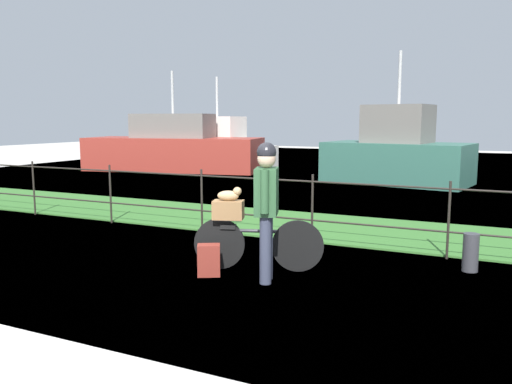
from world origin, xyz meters
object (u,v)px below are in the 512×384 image
object	(u,v)px
moored_boat_far	(217,149)
backpack_on_paving	(209,260)
terrier_dog	(230,195)
moored_boat_near	(174,149)
bicycle_main	(257,243)
wooden_crate	(228,210)
mooring_bollard	(471,252)
moored_boat_mid	(397,154)
cyclist_person	(266,200)

from	to	relation	value
moored_boat_far	backpack_on_paving	bearing A→B (deg)	-61.06
terrier_dog	moored_boat_far	bearing A→B (deg)	120.00
moored_boat_far	moored_boat_near	bearing A→B (deg)	-110.89
bicycle_main	backpack_on_paving	world-z (taller)	bicycle_main
terrier_dog	wooden_crate	bearing A→B (deg)	-161.69
bicycle_main	terrier_dog	bearing A→B (deg)	-161.69
mooring_bollard	moored_boat_far	size ratio (longest dim) A/B	0.10
moored_boat_far	wooden_crate	bearing A→B (deg)	-60.09
backpack_on_paving	wooden_crate	bearing A→B (deg)	48.45
terrier_dog	moored_boat_far	xyz separation A→B (m)	(-7.40, 12.82, -0.24)
terrier_dog	moored_boat_mid	world-z (taller)	moored_boat_mid
wooden_crate	moored_boat_near	world-z (taller)	moored_boat_near
moored_boat_near	cyclist_person	bearing A→B (deg)	-51.41
wooden_crate	moored_boat_near	xyz separation A→B (m)	(-8.16, 10.79, 0.04)
mooring_bollard	moored_boat_near	xyz separation A→B (m)	(-11.03, 9.55, 0.58)
moored_boat_far	terrier_dog	bearing A→B (deg)	-60.00
moored_boat_near	moored_boat_far	distance (m)	2.19
terrier_dog	cyclist_person	world-z (taller)	cyclist_person
backpack_on_paving	cyclist_person	bearing A→B (deg)	-20.21
bicycle_main	terrier_dog	distance (m)	0.72
cyclist_person	moored_boat_mid	bearing A→B (deg)	91.82
cyclist_person	moored_boat_mid	world-z (taller)	moored_boat_mid
cyclist_person	backpack_on_paving	world-z (taller)	cyclist_person
bicycle_main	moored_boat_near	world-z (taller)	moored_boat_near
terrier_dog	cyclist_person	bearing A→B (deg)	-22.76
moored_boat_near	backpack_on_paving	bearing A→B (deg)	-54.10
terrier_dog	moored_boat_mid	distance (m)	10.38
bicycle_main	backpack_on_paving	bearing A→B (deg)	-132.20
cyclist_person	mooring_bollard	bearing A→B (deg)	33.90
terrier_dog	moored_boat_near	bearing A→B (deg)	127.20
wooden_crate	mooring_bollard	size ratio (longest dim) A/B	0.79
terrier_dog	cyclist_person	size ratio (longest dim) A/B	0.19
bicycle_main	wooden_crate	world-z (taller)	wooden_crate
wooden_crate	moored_boat_mid	distance (m)	10.38
cyclist_person	moored_boat_near	distance (m)	14.13
terrier_dog	backpack_on_paving	size ratio (longest dim) A/B	0.81
terrier_dog	moored_boat_near	size ratio (longest dim) A/B	0.05
terrier_dog	backpack_on_paving	world-z (taller)	terrier_dog
moored_boat_near	moored_boat_mid	bearing A→B (deg)	-2.78
mooring_bollard	moored_boat_far	world-z (taller)	moored_boat_far
mooring_bollard	moored_boat_near	bearing A→B (deg)	139.11
mooring_bollard	moored_boat_mid	world-z (taller)	moored_boat_mid
terrier_dog	mooring_bollard	size ratio (longest dim) A/B	0.65
terrier_dog	moored_boat_near	world-z (taller)	moored_boat_near
cyclist_person	backpack_on_paving	distance (m)	1.10
moored_boat_mid	moored_boat_far	world-z (taller)	moored_boat_mid
bicycle_main	terrier_dog	size ratio (longest dim) A/B	5.00
backpack_on_paving	moored_boat_far	xyz separation A→B (m)	(-7.30, 13.20, 0.55)
mooring_bollard	moored_boat_far	distance (m)	15.49
bicycle_main	terrier_dog	xyz separation A→B (m)	(-0.33, -0.11, 0.63)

